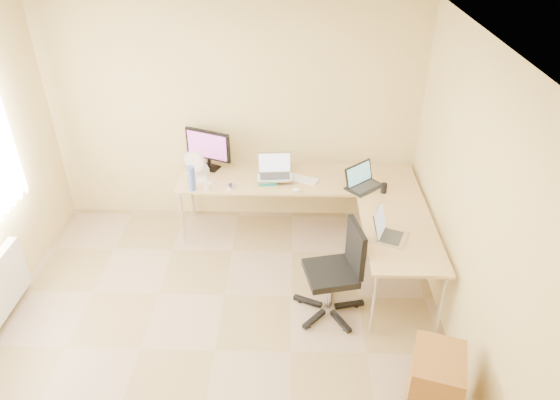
{
  "coord_description": "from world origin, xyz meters",
  "views": [
    {
      "loc": [
        0.66,
        -3.1,
        3.52
      ],
      "look_at": [
        0.55,
        1.1,
        0.9
      ],
      "focal_mm": 32.57,
      "sensor_mm": 36.0,
      "label": 1
    }
  ],
  "objects_px": {
    "keyboard": "(297,178)",
    "water_bottle": "(192,179)",
    "laptop_center": "(275,167)",
    "laptop_black": "(365,177)",
    "desk_return": "(396,261)",
    "monitor": "(208,150)",
    "cabinet": "(434,386)",
    "laptop_return": "(391,228)",
    "desk_main": "(297,205)",
    "desk_fan": "(196,165)",
    "office_chair": "(331,271)",
    "mug": "(208,187)"
  },
  "relations": [
    {
      "from": "laptop_center",
      "to": "laptop_return",
      "type": "bearing_deg",
      "value": -48.29
    },
    {
      "from": "mug",
      "to": "desk_main",
      "type": "bearing_deg",
      "value": 17.2
    },
    {
      "from": "water_bottle",
      "to": "office_chair",
      "type": "height_order",
      "value": "water_bottle"
    },
    {
      "from": "laptop_center",
      "to": "desk_fan",
      "type": "xyz_separation_m",
      "value": [
        -0.88,
        0.07,
        -0.02
      ]
    },
    {
      "from": "keyboard",
      "to": "mug",
      "type": "xyz_separation_m",
      "value": [
        -0.95,
        -0.28,
        0.03
      ]
    },
    {
      "from": "office_chair",
      "to": "mug",
      "type": "bearing_deg",
      "value": 128.31
    },
    {
      "from": "mug",
      "to": "water_bottle",
      "type": "height_order",
      "value": "water_bottle"
    },
    {
      "from": "desk_main",
      "to": "desk_return",
      "type": "distance_m",
      "value": 1.4
    },
    {
      "from": "monitor",
      "to": "laptop_black",
      "type": "bearing_deg",
      "value": 9.88
    },
    {
      "from": "desk_main",
      "to": "desk_return",
      "type": "bearing_deg",
      "value": -45.73
    },
    {
      "from": "water_bottle",
      "to": "office_chair",
      "type": "relative_size",
      "value": 0.29
    },
    {
      "from": "laptop_return",
      "to": "laptop_black",
      "type": "bearing_deg",
      "value": 30.39
    },
    {
      "from": "laptop_center",
      "to": "water_bottle",
      "type": "xyz_separation_m",
      "value": [
        -0.88,
        -0.22,
        -0.03
      ]
    },
    {
      "from": "desk_main",
      "to": "keyboard",
      "type": "relative_size",
      "value": 5.43
    },
    {
      "from": "desk_return",
      "to": "laptop_return",
      "type": "distance_m",
      "value": 0.51
    },
    {
      "from": "mug",
      "to": "office_chair",
      "type": "xyz_separation_m",
      "value": [
        1.27,
        -1.03,
        -0.27
      ]
    },
    {
      "from": "laptop_black",
      "to": "desk_return",
      "type": "bearing_deg",
      "value": -114.58
    },
    {
      "from": "monitor",
      "to": "keyboard",
      "type": "relative_size",
      "value": 1.13
    },
    {
      "from": "desk_return",
      "to": "mug",
      "type": "xyz_separation_m",
      "value": [
        -1.94,
        0.7,
        0.41
      ]
    },
    {
      "from": "desk_return",
      "to": "keyboard",
      "type": "xyz_separation_m",
      "value": [
        -0.98,
        0.98,
        0.38
      ]
    },
    {
      "from": "laptop_center",
      "to": "office_chair",
      "type": "relative_size",
      "value": 0.4
    },
    {
      "from": "keyboard",
      "to": "desk_fan",
      "type": "distance_m",
      "value": 1.13
    },
    {
      "from": "mug",
      "to": "laptop_return",
      "type": "relative_size",
      "value": 0.25
    },
    {
      "from": "laptop_black",
      "to": "cabinet",
      "type": "relative_size",
      "value": 0.63
    },
    {
      "from": "laptop_black",
      "to": "cabinet",
      "type": "distance_m",
      "value": 2.34
    },
    {
      "from": "monitor",
      "to": "laptop_center",
      "type": "xyz_separation_m",
      "value": [
        0.77,
        -0.28,
        -0.07
      ]
    },
    {
      "from": "mug",
      "to": "desk_fan",
      "type": "distance_m",
      "value": 0.35
    },
    {
      "from": "monitor",
      "to": "cabinet",
      "type": "bearing_deg",
      "value": -30.04
    },
    {
      "from": "keyboard",
      "to": "water_bottle",
      "type": "xyz_separation_m",
      "value": [
        -1.12,
        -0.28,
        0.13
      ]
    },
    {
      "from": "keyboard",
      "to": "laptop_black",
      "type": "bearing_deg",
      "value": 10.4
    },
    {
      "from": "laptop_center",
      "to": "laptop_black",
      "type": "height_order",
      "value": "laptop_center"
    },
    {
      "from": "laptop_black",
      "to": "laptop_return",
      "type": "bearing_deg",
      "value": -123.77
    },
    {
      "from": "water_bottle",
      "to": "laptop_black",
      "type": "bearing_deg",
      "value": 3.13
    },
    {
      "from": "laptop_center",
      "to": "laptop_black",
      "type": "distance_m",
      "value": 0.98
    },
    {
      "from": "keyboard",
      "to": "office_chair",
      "type": "bearing_deg",
      "value": -52.56
    },
    {
      "from": "desk_return",
      "to": "monitor",
      "type": "height_order",
      "value": "monitor"
    },
    {
      "from": "laptop_center",
      "to": "laptop_return",
      "type": "xyz_separation_m",
      "value": [
        1.1,
        -1.04,
        -0.05
      ]
    },
    {
      "from": "laptop_black",
      "to": "laptop_return",
      "type": "relative_size",
      "value": 1.12
    },
    {
      "from": "desk_main",
      "to": "desk_fan",
      "type": "bearing_deg",
      "value": -179.7
    },
    {
      "from": "water_bottle",
      "to": "office_chair",
      "type": "distance_m",
      "value": 1.8
    },
    {
      "from": "desk_main",
      "to": "keyboard",
      "type": "height_order",
      "value": "keyboard"
    },
    {
      "from": "desk_main",
      "to": "laptop_center",
      "type": "relative_size",
      "value": 6.82
    },
    {
      "from": "desk_fan",
      "to": "desk_main",
      "type": "bearing_deg",
      "value": 21.96
    },
    {
      "from": "water_bottle",
      "to": "monitor",
      "type": "bearing_deg",
      "value": 77.26
    },
    {
      "from": "desk_main",
      "to": "water_bottle",
      "type": "relative_size",
      "value": 9.45
    },
    {
      "from": "mug",
      "to": "cabinet",
      "type": "bearing_deg",
      "value": -47.7
    },
    {
      "from": "monitor",
      "to": "mug",
      "type": "xyz_separation_m",
      "value": [
        0.05,
        -0.5,
        -0.2
      ]
    },
    {
      "from": "monitor",
      "to": "desk_fan",
      "type": "height_order",
      "value": "monitor"
    },
    {
      "from": "laptop_return",
      "to": "cabinet",
      "type": "xyz_separation_m",
      "value": [
        0.16,
        -1.35,
        -0.49
      ]
    },
    {
      "from": "monitor",
      "to": "office_chair",
      "type": "height_order",
      "value": "monitor"
    }
  ]
}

